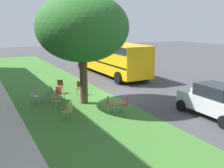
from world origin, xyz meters
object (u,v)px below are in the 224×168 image
at_px(chair_1, 68,110).
at_px(chair_8, 80,87).
at_px(chair_6, 55,99).
at_px(school_bus, 109,55).
at_px(street_tree, 82,28).
at_px(chair_0, 34,95).
at_px(chair_4, 60,85).
at_px(parked_car, 215,100).
at_px(chair_2, 60,92).
at_px(chair_5, 50,92).
at_px(chair_3, 110,103).
at_px(chair_7, 125,103).

bearing_deg(chair_1, chair_8, -27.32).
relative_size(chair_6, chair_8, 1.00).
xyz_separation_m(chair_8, school_bus, (5.59, -4.99, 1.24)).
bearing_deg(street_tree, chair_0, 67.02).
distance_m(street_tree, chair_4, 4.85).
bearing_deg(chair_4, parked_car, -146.05).
height_order(chair_0, school_bus, school_bus).
bearing_deg(chair_2, chair_4, -17.01).
height_order(chair_5, parked_car, parked_car).
bearing_deg(chair_5, street_tree, -131.29).
xyz_separation_m(chair_3, parked_car, (-2.93, -4.36, 0.32)).
relative_size(street_tree, school_bus, 0.60).
xyz_separation_m(chair_0, chair_3, (-3.37, -3.20, 0.00)).
xyz_separation_m(chair_0, chair_2, (0.02, -1.54, 0.00)).
bearing_deg(parked_car, school_bus, -2.48).
height_order(chair_8, parked_car, parked_car).
distance_m(chair_2, parked_car, 8.73).
relative_size(street_tree, chair_6, 7.10).
bearing_deg(chair_8, street_tree, 166.49).
bearing_deg(chair_2, chair_0, 90.72).
distance_m(chair_0, chair_8, 3.22).
distance_m(chair_7, parked_car, 4.46).
bearing_deg(chair_1, parked_car, -112.69).
xyz_separation_m(chair_3, school_bus, (9.76, -4.91, 1.24)).
height_order(chair_0, chair_6, same).
xyz_separation_m(chair_2, chair_6, (-1.38, 0.67, 0.00)).
distance_m(chair_6, chair_8, 3.12).
height_order(chair_1, school_bus, school_bus).
bearing_deg(chair_8, chair_7, -169.63).
bearing_deg(chair_4, chair_6, 159.07).
height_order(chair_6, parked_car, parked_car).
xyz_separation_m(chair_5, chair_8, (0.50, -2.09, 0.00)).
relative_size(chair_5, chair_6, 1.00).
xyz_separation_m(chair_0, chair_7, (-3.70, -3.95, 0.00)).
bearing_deg(chair_4, chair_7, -161.43).
bearing_deg(chair_8, chair_2, 116.26).
height_order(chair_0, parked_car, parked_car).
xyz_separation_m(street_tree, chair_8, (1.93, -0.46, -3.80)).
bearing_deg(school_bus, chair_3, 153.30).
bearing_deg(chair_1, school_bus, -36.08).
bearing_deg(chair_6, chair_0, 32.74).
distance_m(street_tree, school_bus, 9.63).
bearing_deg(school_bus, chair_7, 157.58).
distance_m(chair_4, school_bus, 7.66).
distance_m(chair_3, chair_6, 3.07).
bearing_deg(chair_4, school_bus, -52.81).
distance_m(chair_6, school_bus, 10.68).
xyz_separation_m(chair_2, chair_4, (1.80, -0.55, 0.00)).
xyz_separation_m(chair_2, chair_7, (-3.72, -2.41, 0.00)).
relative_size(chair_7, parked_car, 0.24).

